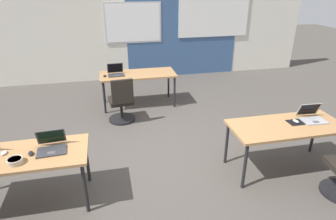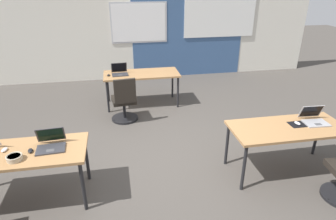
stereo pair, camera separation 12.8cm
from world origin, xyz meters
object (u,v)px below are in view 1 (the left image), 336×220
at_px(desk_near_right, 286,129).
at_px(laptop_near_left_inner, 51,146).
at_px(chair_far_left, 122,104).
at_px(mouse_near_left_inner, 31,153).
at_px(desk_near_left, 18,159).
at_px(desk_far_center, 138,76).
at_px(laptop_near_right_end, 312,117).
at_px(mouse_far_left, 105,76).
at_px(mouse_near_right_end, 296,121).
at_px(mouse_near_left_end, 4,153).
at_px(snack_bowl, 15,160).
at_px(laptop_far_left, 116,73).

height_order(desk_near_right, laptop_near_left_inner, laptop_near_left_inner).
distance_m(chair_far_left, mouse_near_left_inner, 2.40).
bearing_deg(desk_near_left, chair_far_left, 56.82).
relative_size(desk_far_center, laptop_near_right_end, 4.62).
bearing_deg(mouse_far_left, mouse_near_right_end, -46.00).
bearing_deg(mouse_far_left, mouse_near_left_end, -114.10).
distance_m(laptop_near_right_end, mouse_near_right_end, 0.28).
height_order(chair_far_left, snack_bowl, chair_far_left).
bearing_deg(mouse_near_right_end, desk_near_left, -179.38).
relative_size(desk_near_right, mouse_near_left_end, 14.58).
bearing_deg(mouse_near_right_end, laptop_near_left_inner, -179.96).
xyz_separation_m(mouse_near_left_end, laptop_near_left_inner, (0.53, -0.01, 0.03)).
bearing_deg(snack_bowl, desk_far_center, 59.97).
xyz_separation_m(laptop_far_left, mouse_near_right_end, (2.37, -2.76, -0.03)).
xyz_separation_m(desk_near_right, laptop_near_left_inner, (-3.11, 0.04, 0.11)).
height_order(laptop_near_right_end, mouse_near_right_end, laptop_near_right_end).
xyz_separation_m(laptop_far_left, mouse_far_left, (-0.24, -0.07, -0.03)).
bearing_deg(desk_far_center, desk_near_left, -122.01).
relative_size(laptop_far_left, mouse_far_left, 3.15).
bearing_deg(desk_near_right, laptop_near_left_inner, 179.32).
bearing_deg(laptop_far_left, snack_bowl, -116.21).
xyz_separation_m(laptop_far_left, laptop_near_left_inner, (-0.91, -2.76, -0.00)).
relative_size(desk_near_right, laptop_far_left, 4.62).
height_order(mouse_near_left_end, laptop_near_right_end, laptop_near_right_end).
distance_m(mouse_near_right_end, mouse_near_left_inner, 3.50).
bearing_deg(snack_bowl, desk_near_left, 100.09).
height_order(laptop_far_left, laptop_near_right_end, laptop_far_left).
height_order(desk_near_right, chair_far_left, chair_far_left).
distance_m(mouse_near_right_end, laptop_near_left_inner, 3.27).
relative_size(mouse_far_left, chair_far_left, 0.12).
bearing_deg(desk_far_center, chair_far_left, -118.71).
xyz_separation_m(mouse_far_left, mouse_near_right_end, (2.60, -2.69, 0.00)).
xyz_separation_m(desk_near_right, chair_far_left, (-2.17, 2.04, -0.28)).
bearing_deg(desk_near_right, snack_bowl, -177.14).
bearing_deg(laptop_near_right_end, mouse_near_left_inner, -175.52).
bearing_deg(snack_bowl, mouse_near_left_inner, 47.82).
bearing_deg(desk_near_right, laptop_far_left, 128.25).
distance_m(desk_far_center, snack_bowl, 3.44).
bearing_deg(desk_near_left, mouse_far_left, 68.86).
xyz_separation_m(laptop_far_left, chair_far_left, (0.04, -0.76, -0.39)).
height_order(desk_near_left, mouse_near_left_end, mouse_near_left_end).
distance_m(mouse_near_left_inner, snack_bowl, 0.20).
height_order(desk_far_center, mouse_far_left, mouse_far_left).
bearing_deg(laptop_near_right_end, chair_far_left, 145.90).
xyz_separation_m(chair_far_left, laptop_near_right_end, (2.60, -1.97, 0.39)).
bearing_deg(snack_bowl, chair_far_left, 59.52).
height_order(desk_near_left, desk_near_right, same).
height_order(desk_near_left, desk_far_center, same).
height_order(laptop_near_left_inner, snack_bowl, laptop_near_left_inner).
distance_m(chair_far_left, snack_bowl, 2.59).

